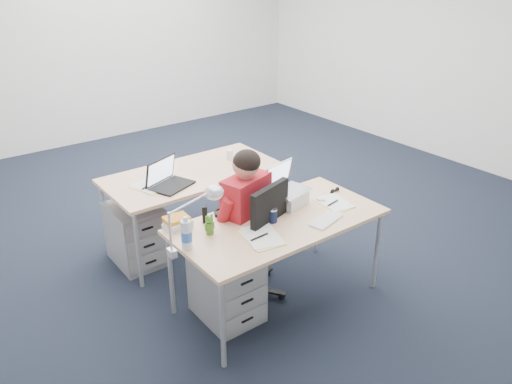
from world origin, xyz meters
TOP-DOWN VIEW (x-y plane):
  - floor at (0.00, 0.00)m, footprint 7.00×7.00m
  - room at (0.00, 0.00)m, footprint 6.02×7.02m
  - desk_near at (-0.84, -1.19)m, footprint 1.60×0.80m
  - desk_far at (-0.89, -0.02)m, footprint 1.60×0.80m
  - office_chair at (-0.96, -0.99)m, footprint 0.79×0.79m
  - seated_person at (-1.00, -0.82)m, footprint 0.50×0.74m
  - drawer_pedestal_near at (-1.27, -1.10)m, footprint 0.40×0.50m
  - drawer_pedestal_far at (-1.49, 0.01)m, footprint 0.40×0.50m
  - silver_laptop at (-0.62, -1.05)m, footprint 0.35×0.30m
  - wireless_keyboard at (-0.57, -1.42)m, footprint 0.32×0.19m
  - computer_mouse at (-0.37, -1.15)m, footprint 0.08×0.10m
  - headphones at (-1.12, -0.85)m, footprint 0.23×0.20m
  - can_koozie at (-0.90, -1.19)m, footprint 0.08×0.08m
  - water_bottle at (-1.59, -1.13)m, footprint 0.10×0.10m
  - bear_figurine at (-1.37, -1.05)m, footprint 0.08×0.06m
  - book_stack at (-1.50, -0.84)m, footprint 0.19×0.15m
  - cordless_phone at (-1.31, -0.90)m, footprint 0.04×0.03m
  - papers_left at (-1.11, -1.33)m, footprint 0.30×0.37m
  - papers_right at (-0.32, -1.25)m, footprint 0.23×0.31m
  - sunglasses at (-0.16, -1.10)m, footprint 0.11×0.05m
  - desk_lamp at (-1.59, -1.16)m, footprint 0.39×0.16m
  - dark_laptop at (-1.19, -0.18)m, footprint 0.45×0.44m
  - far_cup at (-0.44, 0.05)m, footprint 0.08×0.08m
  - far_papers at (-1.36, -0.07)m, footprint 0.27×0.33m

SIDE VIEW (x-z plane):
  - floor at x=0.00m, z-range 0.00..0.00m
  - drawer_pedestal_near at x=-1.27m, z-range 0.00..0.55m
  - drawer_pedestal_far at x=-1.49m, z-range 0.00..0.55m
  - office_chair at x=-0.96m, z-range -0.22..0.79m
  - seated_person at x=-1.00m, z-range 0.00..1.23m
  - desk_near at x=-0.84m, z-range 0.32..1.05m
  - desk_far at x=-0.89m, z-range 0.32..1.05m
  - far_papers at x=-1.36m, z-range 0.73..0.74m
  - papers_right at x=-0.32m, z-range 0.73..0.74m
  - papers_left at x=-1.11m, z-range 0.73..0.74m
  - wireless_keyboard at x=-0.57m, z-range 0.73..0.74m
  - sunglasses at x=-0.16m, z-range 0.73..0.75m
  - computer_mouse at x=-0.37m, z-range 0.73..0.76m
  - headphones at x=-1.12m, z-range 0.73..0.76m
  - book_stack at x=-1.50m, z-range 0.73..0.81m
  - far_cup at x=-0.44m, z-range 0.73..0.83m
  - can_koozie at x=-0.90m, z-range 0.73..0.84m
  - cordless_phone at x=-1.31m, z-range 0.73..0.86m
  - bear_figurine at x=-1.37m, z-range 0.73..0.88m
  - water_bottle at x=-1.59m, z-range 0.73..0.97m
  - dark_laptop at x=-1.19m, z-range 0.73..0.98m
  - silver_laptop at x=-0.62m, z-range 0.73..1.06m
  - desk_lamp at x=-1.59m, z-range 0.73..1.17m
  - room at x=0.00m, z-range 0.31..3.12m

